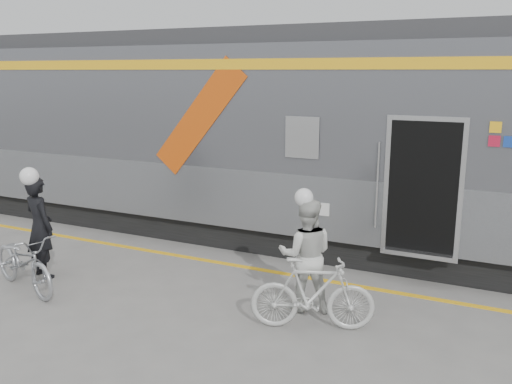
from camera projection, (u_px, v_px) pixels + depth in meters
The scene contains 9 objects.
ground at pixel (177, 317), 7.52m from camera, with size 90.00×90.00×0.00m, color slate.
train at pixel (320, 138), 10.51m from camera, with size 24.00×3.17×4.10m.
safety_strip at pixel (246, 267), 9.41m from camera, with size 24.00×0.12×0.01m, color yellow.
man at pixel (40, 227), 8.83m from camera, with size 0.62×0.40×1.69m, color black.
bicycle_left at pixel (24, 262), 8.35m from camera, with size 0.62×1.77×0.93m, color #A4A7AC.
woman at pixel (306, 255), 7.62m from camera, with size 0.79×0.61×1.62m, color silver.
bicycle_right at pixel (313, 294), 7.08m from camera, with size 0.46×1.63×0.98m, color #BABAB6.
helmet_man at pixel (34, 167), 8.61m from camera, with size 0.29×0.29×0.29m, color white.
helmet_woman at pixel (307, 190), 7.41m from camera, with size 0.26×0.26×0.26m, color white.
Camera 1 is at (3.97, -5.81, 3.35)m, focal length 38.00 mm.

